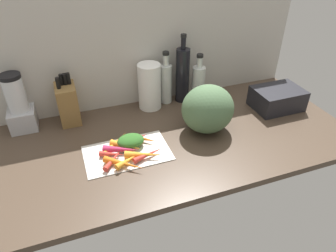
{
  "coord_description": "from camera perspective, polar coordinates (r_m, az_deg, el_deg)",
  "views": [
    {
      "loc": [
        -41.78,
        -110.07,
        86.03
      ],
      "look_at": [
        -3.62,
        -5.26,
        9.96
      ],
      "focal_mm": 32.92,
      "sensor_mm": 36.0,
      "label": 1
    }
  ],
  "objects": [
    {
      "name": "bottle_0",
      "position": [
        1.68,
        -0.37,
        8.12
      ],
      "size": [
        6.26,
        6.26,
        29.09
      ],
      "color": "silver",
      "rests_on": "ground_plane"
    },
    {
      "name": "paper_towel_roll",
      "position": [
        1.63,
        -3.44,
        7.31
      ],
      "size": [
        11.99,
        11.99,
        24.51
      ],
      "primitive_type": "cylinder",
      "color": "white",
      "rests_on": "ground_plane"
    },
    {
      "name": "carrot_2",
      "position": [
        1.34,
        -10.37,
        -5.14
      ],
      "size": [
        10.7,
        6.69,
        2.51
      ],
      "primitive_type": "cone",
      "rotation": [
        0.0,
        1.57,
        -0.43
      ],
      "color": "red",
      "rests_on": "cutting_board"
    },
    {
      "name": "carrot_1",
      "position": [
        1.41,
        -9.64,
        -3.03
      ],
      "size": [
        14.0,
        13.8,
        2.23
      ],
      "primitive_type": "cone",
      "rotation": [
        0.0,
        1.57,
        0.78
      ],
      "color": "orange",
      "rests_on": "cutting_board"
    },
    {
      "name": "bottle_2",
      "position": [
        1.71,
        5.65,
        8.05
      ],
      "size": [
        7.09,
        7.09,
        26.85
      ],
      "color": "silver",
      "rests_on": "ground_plane"
    },
    {
      "name": "carrot_greens_pile",
      "position": [
        1.38,
        -6.92,
        -2.73
      ],
      "size": [
        12.1,
        9.31,
        5.12
      ],
      "primitive_type": "ellipsoid",
      "color": "#2D6023",
      "rests_on": "cutting_board"
    },
    {
      "name": "carrot_9",
      "position": [
        1.37,
        -7.81,
        -3.64
      ],
      "size": [
        13.37,
        11.42,
        3.14
      ],
      "primitive_type": "cone",
      "rotation": [
        0.0,
        1.57,
        -0.66
      ],
      "color": "orange",
      "rests_on": "cutting_board"
    },
    {
      "name": "carrot_5",
      "position": [
        1.32,
        -3.65,
        -5.27
      ],
      "size": [
        14.62,
        6.6,
        2.57
      ],
      "primitive_type": "cone",
      "rotation": [
        0.0,
        1.57,
        0.29
      ],
      "color": "red",
      "rests_on": "cutting_board"
    },
    {
      "name": "carrot_8",
      "position": [
        1.31,
        -4.58,
        -5.32
      ],
      "size": [
        16.0,
        8.64,
        3.3
      ],
      "primitive_type": "cone",
      "rotation": [
        0.0,
        1.57,
        -0.36
      ],
      "color": "orange",
      "rests_on": "cutting_board"
    },
    {
      "name": "knife_block",
      "position": [
        1.59,
        -18.04,
        4.03
      ],
      "size": [
        9.39,
        13.98,
        24.96
      ],
      "color": "brown",
      "rests_on": "ground_plane"
    },
    {
      "name": "carrot_6",
      "position": [
        1.3,
        -7.32,
        -6.3
      ],
      "size": [
        12.68,
        8.1,
        2.82
      ],
      "primitive_type": "cone",
      "rotation": [
        0.0,
        1.57,
        0.45
      ],
      "color": "orange",
      "rests_on": "cutting_board"
    },
    {
      "name": "carrot_3",
      "position": [
        1.41,
        -5.74,
        -2.21
      ],
      "size": [
        10.47,
        5.23,
        3.2
      ],
      "primitive_type": "cone",
      "rotation": [
        0.0,
        1.57,
        0.21
      ],
      "color": "red",
      "rests_on": "cutting_board"
    },
    {
      "name": "winter_squash",
      "position": [
        1.45,
        7.36,
        3.13
      ],
      "size": [
        24.9,
        22.89,
        23.15
      ],
      "primitive_type": "ellipsoid",
      "color": "#4C6B47",
      "rests_on": "ground_plane"
    },
    {
      "name": "ground_plane",
      "position": [
        1.47,
        0.63,
        -2.34
      ],
      "size": [
        170.0,
        80.0,
        3.0
      ],
      "primitive_type": "cube",
      "color": "#47382B"
    },
    {
      "name": "carrot_10",
      "position": [
        1.31,
        -10.08,
        -6.08
      ],
      "size": [
        10.68,
        11.84,
        2.41
      ],
      "primitive_type": "cone",
      "rotation": [
        0.0,
        1.57,
        0.86
      ],
      "color": "red",
      "rests_on": "cutting_board"
    },
    {
      "name": "cutting_board",
      "position": [
        1.37,
        -7.57,
        -4.91
      ],
      "size": [
        37.05,
        22.67,
        0.8
      ],
      "primitive_type": "cube",
      "color": "beige",
      "rests_on": "ground_plane"
    },
    {
      "name": "bottle_1",
      "position": [
        1.68,
        2.7,
        9.47
      ],
      "size": [
        7.41,
        7.41,
        37.56
      ],
      "color": "black",
      "rests_on": "ground_plane"
    },
    {
      "name": "carrot_7",
      "position": [
        1.41,
        -4.35,
        -2.43
      ],
      "size": [
        10.41,
        8.85,
        2.47
      ],
      "primitive_type": "cone",
      "rotation": [
        0.0,
        1.57,
        -0.66
      ],
      "color": "orange",
      "rests_on": "cutting_board"
    },
    {
      "name": "carrot_0",
      "position": [
        1.35,
        -8.65,
        -4.32
      ],
      "size": [
        15.88,
        9.27,
        3.59
      ],
      "primitive_type": "cone",
      "rotation": [
        0.0,
        1.57,
        -0.39
      ],
      "color": "#B2264C",
      "rests_on": "cutting_board"
    },
    {
      "name": "carrot_4",
      "position": [
        1.28,
        -8.19,
        -6.91
      ],
      "size": [
        15.77,
        13.52,
        2.94
      ],
      "primitive_type": "cone",
      "rotation": [
        0.0,
        1.57,
        -0.68
      ],
      "color": "orange",
      "rests_on": "cutting_board"
    },
    {
      "name": "blender_appliance",
      "position": [
        1.61,
        -25.88,
        3.31
      ],
      "size": [
        12.3,
        12.3,
        28.54
      ],
      "color": "#B2B2B7",
      "rests_on": "ground_plane"
    },
    {
      "name": "wall_back",
      "position": [
        1.64,
        -4.17,
        14.25
      ],
      "size": [
        170.0,
        3.0,
        60.0
      ],
      "primitive_type": "cube",
      "color": "#BCB7AD",
      "rests_on": "ground_plane"
    },
    {
      "name": "dish_rack",
      "position": [
        1.75,
        19.55,
        4.83
      ],
      "size": [
        25.22,
        18.7,
        11.0
      ],
      "primitive_type": "cube",
      "color": "black",
      "rests_on": "ground_plane"
    }
  ]
}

